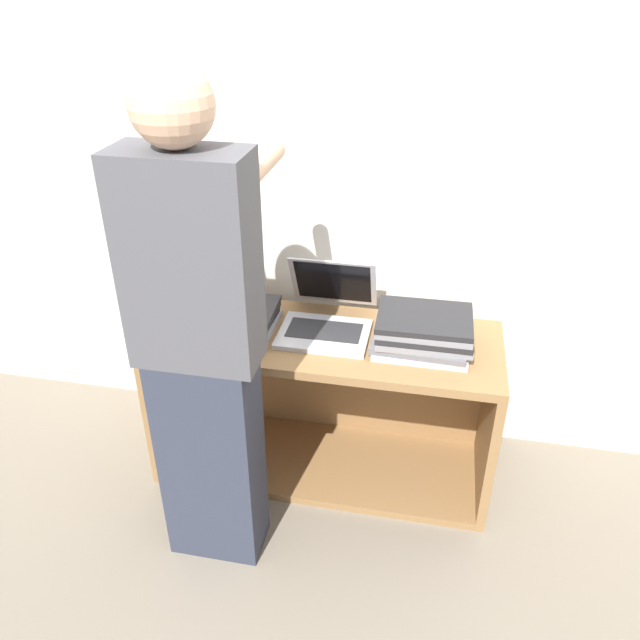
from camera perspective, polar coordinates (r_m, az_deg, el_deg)
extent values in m
plane|color=#756B5B|center=(2.72, -0.80, -16.65)|extent=(12.00, 12.00, 0.00)
cube|color=beige|center=(2.60, 1.99, 12.64)|extent=(8.00, 0.05, 2.40)
cube|color=olive|center=(2.50, 0.36, -1.84)|extent=(1.41, 0.53, 0.04)
cube|color=olive|center=(2.89, 0.32, -12.67)|extent=(1.41, 0.53, 0.04)
cube|color=olive|center=(2.87, -13.32, -5.79)|extent=(0.04, 0.53, 0.60)
cube|color=olive|center=(2.67, 15.16, -9.17)|extent=(0.04, 0.53, 0.60)
cube|color=olive|center=(2.88, 1.28, -4.71)|extent=(1.34, 0.04, 0.60)
cube|color=#B7B7BC|center=(2.48, 0.36, -1.29)|extent=(0.36, 0.28, 0.02)
cube|color=#28282B|center=(2.49, 0.41, -0.94)|extent=(0.29, 0.15, 0.00)
cube|color=#B7B7BC|center=(2.60, 1.24, 3.49)|extent=(0.36, 0.13, 0.25)
cube|color=black|center=(2.59, 1.22, 3.49)|extent=(0.32, 0.11, 0.22)
cube|color=#B7B7BC|center=(2.58, -8.03, -0.35)|extent=(0.36, 0.28, 0.02)
cube|color=#232326|center=(2.56, -8.40, 0.04)|extent=(0.37, 0.29, 0.02)
cube|color=#232326|center=(2.56, -8.28, 0.55)|extent=(0.36, 0.28, 0.02)
cube|color=#232326|center=(2.54, -8.14, 0.93)|extent=(0.37, 0.29, 0.02)
cube|color=#B7B7BC|center=(2.44, 9.23, -2.28)|extent=(0.36, 0.28, 0.02)
cube|color=slate|center=(2.44, 9.14, -1.75)|extent=(0.37, 0.29, 0.02)
cube|color=gray|center=(2.43, 9.54, -1.29)|extent=(0.37, 0.29, 0.02)
cube|color=#232326|center=(2.42, 9.60, -0.80)|extent=(0.36, 0.28, 0.02)
cube|color=gray|center=(2.41, 9.59, -0.31)|extent=(0.36, 0.28, 0.02)
cube|color=#232326|center=(2.40, 9.55, 0.17)|extent=(0.36, 0.28, 0.02)
cube|color=#2D3342|center=(2.33, -9.83, -12.20)|extent=(0.34, 0.20, 0.86)
cube|color=#4C4C51|center=(1.91, -11.81, 5.14)|extent=(0.40, 0.20, 0.68)
sphere|color=#DBAD89|center=(1.77, -13.41, 18.59)|extent=(0.23, 0.23, 0.23)
cylinder|color=#DBAD89|center=(2.11, -13.97, 14.24)|extent=(0.07, 0.32, 0.07)
cylinder|color=#DBAD89|center=(2.00, -5.35, 14.11)|extent=(0.07, 0.32, 0.07)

